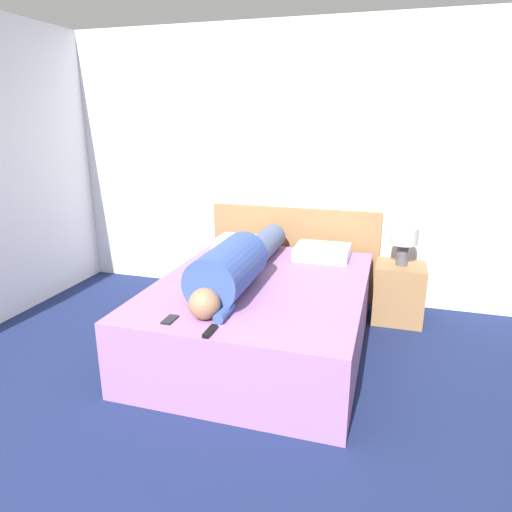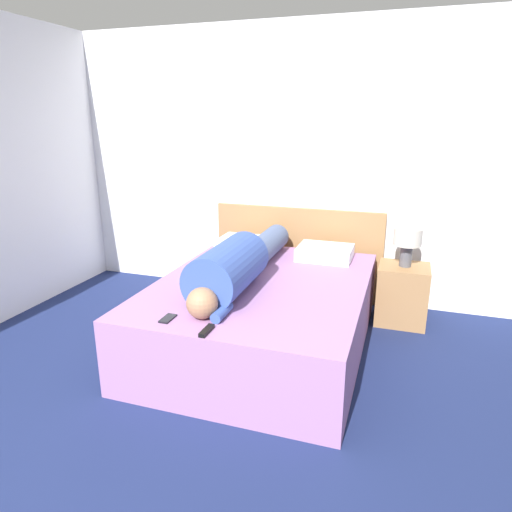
# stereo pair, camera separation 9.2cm
# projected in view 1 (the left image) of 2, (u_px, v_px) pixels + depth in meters

# --- Properties ---
(wall_back) EXTENTS (5.42, 0.06, 2.60)m
(wall_back) POSITION_uv_depth(u_px,v_px,m) (275.00, 165.00, 4.45)
(wall_back) COLOR white
(wall_back) RESTS_ON ground_plane
(bed) EXTENTS (1.55, 2.02, 0.54)m
(bed) POSITION_uv_depth(u_px,v_px,m) (262.00, 314.00, 3.58)
(bed) COLOR #936699
(bed) RESTS_ON ground_plane
(headboard) EXTENTS (1.67, 0.04, 0.91)m
(headboard) POSITION_uv_depth(u_px,v_px,m) (293.00, 252.00, 4.58)
(headboard) COLOR olive
(headboard) RESTS_ON ground_plane
(nightstand) EXTENTS (0.43, 0.39, 0.52)m
(nightstand) POSITION_uv_depth(u_px,v_px,m) (399.00, 293.00, 4.04)
(nightstand) COLOR olive
(nightstand) RESTS_ON ground_plane
(table_lamp) EXTENTS (0.23, 0.23, 0.34)m
(table_lamp) POSITION_uv_depth(u_px,v_px,m) (404.00, 239.00, 3.90)
(table_lamp) COLOR #4C4C51
(table_lamp) RESTS_ON nightstand
(person_lying) EXTENTS (0.37, 1.81, 0.37)m
(person_lying) POSITION_uv_depth(u_px,v_px,m) (238.00, 264.00, 3.41)
(person_lying) COLOR #936B4C
(person_lying) RESTS_ON bed
(pillow_near_headboard) EXTENTS (0.50, 0.39, 0.12)m
(pillow_near_headboard) POSITION_uv_depth(u_px,v_px,m) (243.00, 245.00, 4.28)
(pillow_near_headboard) COLOR white
(pillow_near_headboard) RESTS_ON bed
(pillow_second) EXTENTS (0.47, 0.39, 0.11)m
(pillow_second) POSITION_uv_depth(u_px,v_px,m) (322.00, 252.00, 4.08)
(pillow_second) COLOR white
(pillow_second) RESTS_ON bed
(tv_remote) EXTENTS (0.04, 0.15, 0.02)m
(tv_remote) POSITION_uv_depth(u_px,v_px,m) (210.00, 331.00, 2.67)
(tv_remote) COLOR black
(tv_remote) RESTS_ON bed
(cell_phone) EXTENTS (0.06, 0.13, 0.01)m
(cell_phone) POSITION_uv_depth(u_px,v_px,m) (170.00, 320.00, 2.83)
(cell_phone) COLOR black
(cell_phone) RESTS_ON bed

